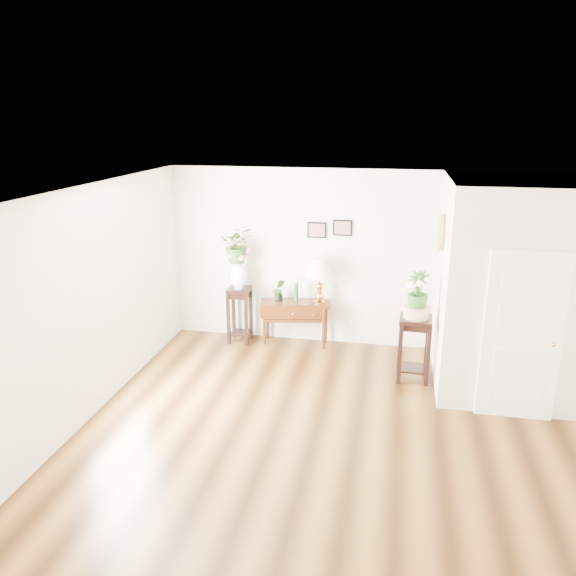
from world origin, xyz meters
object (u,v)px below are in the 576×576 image
(console_table, at_px, (295,323))
(plant_stand_a, at_px, (240,315))
(plant_stand_b, at_px, (414,348))
(table_lamp, at_px, (320,282))

(console_table, xyz_separation_m, plant_stand_a, (-0.90, -0.07, 0.10))
(plant_stand_a, relative_size, plant_stand_b, 1.00)
(plant_stand_a, bearing_deg, table_lamp, 3.31)
(plant_stand_b, bearing_deg, table_lamp, 147.50)
(table_lamp, height_order, plant_stand_b, table_lamp)
(console_table, xyz_separation_m, table_lamp, (0.39, 0.00, 0.71))
(console_table, bearing_deg, plant_stand_b, -36.31)
(table_lamp, height_order, plant_stand_a, table_lamp)
(console_table, xyz_separation_m, plant_stand_b, (1.85, -0.93, 0.10))
(plant_stand_b, bearing_deg, console_table, 153.30)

